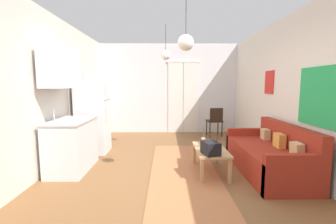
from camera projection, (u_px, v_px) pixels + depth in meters
ground_plane at (172, 183)px, 3.67m from camera, size 4.85×8.03×0.10m
wall_back at (169, 89)px, 7.23m from camera, size 4.45×0.13×2.77m
wall_right at (313, 93)px, 3.52m from camera, size 0.12×7.63×2.77m
wall_left at (29, 93)px, 3.47m from camera, size 0.12×7.63×2.77m
area_rug at (184, 172)px, 3.96m from camera, size 1.14×3.44×0.01m
couch at (271, 157)px, 3.94m from camera, size 0.87×1.91×0.84m
coffee_table at (210, 152)px, 3.93m from camera, size 0.51×0.98×0.42m
bamboo_vase at (203, 142)px, 3.99m from camera, size 0.08×0.08×0.39m
handbag at (211, 148)px, 3.59m from camera, size 0.29×0.35×0.32m
refrigerator at (93, 114)px, 5.09m from camera, size 0.67×0.60×1.74m
kitchen_counter at (69, 124)px, 4.01m from camera, size 0.62×1.09×2.14m
accent_chair at (215, 120)px, 6.69m from camera, size 0.46×0.45×0.85m
pendant_lamp_near at (186, 43)px, 3.16m from camera, size 0.22×0.22×0.80m
pendant_lamp_far at (166, 55)px, 4.90m from camera, size 0.20×0.20×0.73m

